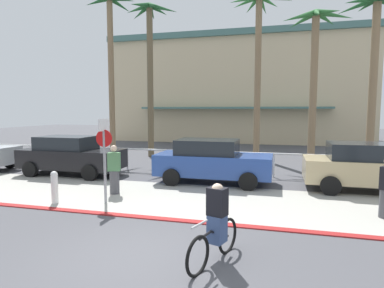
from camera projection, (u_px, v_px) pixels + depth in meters
ground_plane at (226, 169)px, 15.93m from camera, size 80.00×80.00×0.00m
sidewalk_strip at (197, 200)px, 10.36m from camera, size 44.00×4.00×0.02m
curb_paint at (178, 220)px, 8.43m from camera, size 44.00×0.24×0.03m
building_backdrop at (240, 90)px, 31.69m from camera, size 22.75×10.47×9.39m
rail_fence at (221, 156)px, 14.40m from camera, size 26.95×0.08×1.04m
stop_sign_bike_lane at (104, 148)px, 9.84m from camera, size 0.52×0.56×2.56m
bollard_0 at (55, 187)px, 9.91m from camera, size 0.20×0.20×1.00m
palm_tree_0 at (110, 45)px, 20.56m from camera, size 3.40×3.01×9.82m
palm_tree_1 at (150, 46)px, 19.56m from camera, size 3.17×3.70×9.09m
palm_tree_2 at (259, 35)px, 18.56m from camera, size 3.48×3.36×9.28m
palm_tree_3 at (315, 49)px, 16.17m from camera, size 3.29×3.27×7.68m
palm_tree_4 at (376, 36)px, 15.24m from camera, size 3.44×3.33×8.08m
car_black_1 at (71, 155)px, 14.34m from camera, size 4.40×2.02×1.69m
car_blue_2 at (212, 161)px, 12.72m from camera, size 4.40×2.02×1.69m
car_tan_3 at (370, 167)px, 11.34m from camera, size 4.40×2.02×1.69m
cyclist_black_0 at (216, 225)px, 6.12m from camera, size 0.64×1.74×1.50m
pedestrian_0 at (114, 172)px, 11.05m from camera, size 0.46×0.40×1.66m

